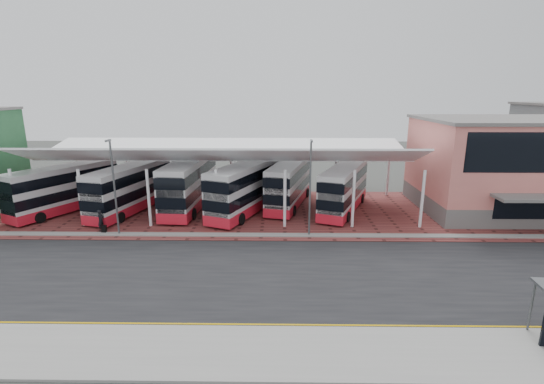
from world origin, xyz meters
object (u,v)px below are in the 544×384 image
Objects in this scene: terminal at (517,165)px; pedestrian at (101,220)px; bus_3 at (246,188)px; bus_4 at (289,184)px; bus_0 at (64,189)px; bus_2 at (190,184)px; bus_5 at (344,189)px; bus_1 at (130,189)px.

terminal is 39.59m from pedestrian.
bus_3 is 1.05× the size of bus_4.
bus_0 reaches higher than bus_4.
bus_2 is 15.65m from bus_5.
bus_3 is at bearing -135.41° from bus_4.
bus_5 is 5.87× the size of pedestrian.
bus_2 is at bearing -170.50° from bus_3.
bus_2 is at bearing -37.44° from pedestrian.
bus_1 is at bearing -156.48° from bus_5.
bus_3 is at bearing 27.44° from bus_0.
pedestrian is at bearing -132.27° from bus_3.
bus_0 reaches higher than bus_5.
terminal is 9.82× the size of pedestrian.
bus_3 reaches higher than bus_0.
pedestrian is at bearing -80.01° from bus_1.
terminal is 38.38m from bus_1.
bus_2 is 9.53m from pedestrian.
bus_4 is (22.43, 2.55, -0.00)m from bus_0.
terminal is 26.83m from bus_3.
bus_3 reaches higher than pedestrian.
bus_3 reaches higher than bus_4.
bus_1 is at bearing -157.25° from bus_4.
bus_2 is 1.03× the size of bus_3.
bus_4 is (10.23, 1.17, -0.21)m from bus_2.
bus_3 is at bearing -60.94° from pedestrian.
bus_5 is (5.40, -1.91, -0.05)m from bus_4.
terminal is 32.70m from bus_2.
bus_1 is at bearing -158.50° from bus_3.
bus_2 reaches higher than bus_1.
bus_1 is at bearing -1.33° from pedestrian.
bus_0 is 0.96× the size of bus_1.
bus_5 is at bearing -178.41° from terminal.
bus_2 is at bearing 179.52° from terminal.
bus_2 is at bearing -159.12° from bus_4.
bus_4 is (15.90, 2.34, -0.02)m from bus_1.
bus_3 is 6.37× the size of pedestrian.
bus_0 is at bearing -156.33° from bus_5.
bus_3 reaches higher than bus_5.
terminal reaches higher than bus_5.
pedestrian is (6.01, -5.71, -1.34)m from bus_0.
bus_1 reaches higher than pedestrian.
bus_5 is at bearing 25.92° from bus_3.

